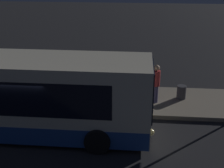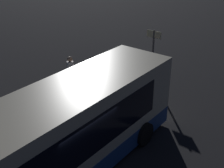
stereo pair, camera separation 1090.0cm
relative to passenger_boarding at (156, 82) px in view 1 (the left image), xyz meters
name	(u,v)px [view 1 (the left image)]	position (x,y,z in m)	size (l,w,h in m)	color
ground	(26,133)	(-5.19, -2.96, -1.20)	(80.00, 80.00, 0.00)	#232326
platform	(49,97)	(-5.19, 0.26, -1.11)	(20.00, 3.24, 0.19)	gray
passenger_boarding	(156,82)	(0.00, 0.00, 0.00)	(0.37, 0.37, 1.83)	#4C476B
passenger_waiting	(71,85)	(-3.87, -0.42, -0.14)	(0.41, 0.41, 1.61)	#2D2D33
passenger_with_bags	(141,73)	(-0.72, 1.27, -0.04)	(0.45, 0.45, 1.77)	#2D2D33
suitcase	(150,85)	(-0.21, 1.42, -0.71)	(0.47, 0.19, 0.84)	#334C7F
trash_bin	(181,92)	(1.26, 0.54, -0.69)	(0.44, 0.44, 0.65)	#3F3F44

